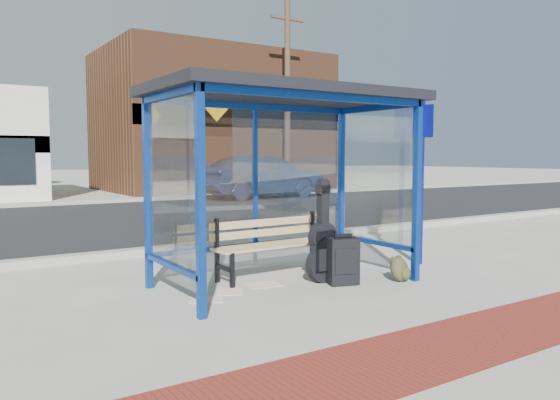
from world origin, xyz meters
TOP-DOWN VIEW (x-y plane):
  - ground at (0.00, 0.00)m, footprint 120.00×120.00m
  - brick_paver_strip at (0.00, -2.60)m, footprint 60.00×1.00m
  - curb_near at (0.00, 2.90)m, footprint 60.00×0.25m
  - street_asphalt at (0.00, 8.00)m, footprint 60.00×10.00m
  - curb_far at (0.00, 13.10)m, footprint 60.00×0.25m
  - far_sidewalk at (0.00, 15.00)m, footprint 60.00×4.00m
  - bus_shelter at (0.00, 0.07)m, footprint 3.30×1.80m
  - storefront_brown at (8.00, 18.49)m, footprint 10.00×7.08m
  - tree_right at (12.50, 22.00)m, footprint 3.60×3.60m
  - utility_pole_east at (9.00, 13.40)m, footprint 1.60×0.24m
  - bench at (0.10, 0.46)m, footprint 1.75×0.49m
  - guitar_bag at (0.45, -0.16)m, footprint 0.46×0.15m
  - suitcase at (0.59, -0.40)m, footprint 0.42×0.33m
  - backpack at (1.30, -0.68)m, footprint 0.31×0.29m
  - sign_post at (2.37, -0.01)m, footprint 0.14×0.31m
  - newspaper_a at (-0.27, 0.11)m, footprint 0.46×0.39m
  - newspaper_b at (-1.16, -0.14)m, footprint 0.46×0.43m
  - newspaper_c at (-0.77, 0.05)m, footprint 0.45×0.48m
  - parked_car at (7.01, 12.09)m, footprint 4.93×1.99m
  - fire_hydrant at (10.32, 13.63)m, footprint 0.37×0.24m

SIDE VIEW (x-z plane):
  - ground at x=0.00m, z-range 0.00..0.00m
  - street_asphalt at x=0.00m, z-range 0.00..0.00m
  - newspaper_b at x=-1.16m, z-range 0.00..0.01m
  - newspaper_c at x=-0.77m, z-range 0.00..0.01m
  - newspaper_a at x=-0.27m, z-range 0.00..0.01m
  - far_sidewalk at x=0.00m, z-range 0.00..0.01m
  - brick_paver_strip at x=0.00m, z-range 0.00..0.01m
  - curb_near at x=0.00m, z-range 0.00..0.12m
  - curb_far at x=0.00m, z-range 0.00..0.12m
  - backpack at x=1.30m, z-range -0.01..0.32m
  - suitcase at x=0.59m, z-range -0.02..0.62m
  - fire_hydrant at x=10.32m, z-range 0.03..0.86m
  - guitar_bag at x=0.45m, z-range -0.17..1.07m
  - bench at x=0.10m, z-range 0.05..0.87m
  - parked_car at x=7.01m, z-range 0.00..1.59m
  - sign_post at x=2.37m, z-range 0.16..2.69m
  - bus_shelter at x=0.00m, z-range 0.86..3.28m
  - storefront_brown at x=8.00m, z-range 0.00..6.40m
  - utility_pole_east at x=9.00m, z-range 0.11..8.11m
  - tree_right at x=12.50m, z-range 1.94..8.97m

